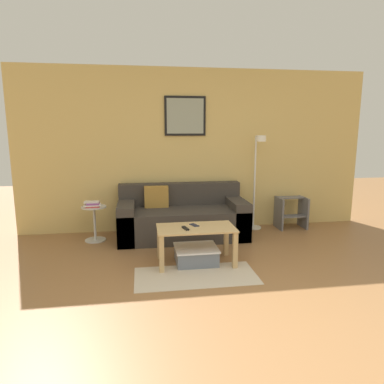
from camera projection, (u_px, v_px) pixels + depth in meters
name	position (u px, v px, depth m)	size (l,w,h in m)	color
ground_plane	(259.00, 338.00, 2.69)	(16.00, 16.00, 0.00)	olive
wall_back	(196.00, 150.00, 5.49)	(5.60, 0.09, 2.55)	#D6B76B
area_rug	(196.00, 276.00, 3.83)	(1.36, 0.65, 0.01)	#C1B299
couch	(182.00, 218.00, 5.19)	(1.90, 0.85, 0.78)	#38332D
coffee_table	(196.00, 235.00, 4.13)	(0.94, 0.50, 0.46)	tan
storage_bin	(196.00, 255.00, 4.20)	(0.52, 0.45, 0.20)	slate
floor_lamp	(257.00, 178.00, 5.43)	(0.26, 0.44, 1.52)	white
side_table	(95.00, 220.00, 4.99)	(0.36, 0.36, 0.52)	silver
book_stack	(93.00, 204.00, 4.93)	(0.25, 0.21, 0.08)	#B73333
remote_control	(185.00, 228.00, 4.04)	(0.04, 0.15, 0.02)	black
cell_phone	(194.00, 225.00, 4.19)	(0.07, 0.14, 0.01)	#1E2338
step_stool	(291.00, 212.00, 5.64)	(0.46, 0.35, 0.51)	slate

